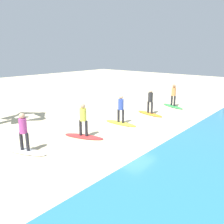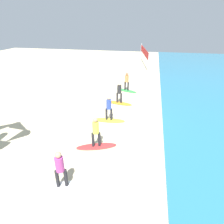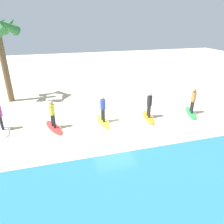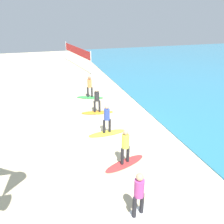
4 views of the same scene
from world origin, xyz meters
TOP-DOWN VIEW (x-y plane):
  - ground_plane at (0.00, 0.00)m, footprint 60.00×60.00m
  - surfboard_green at (-5.52, -0.13)m, footprint 1.32×2.16m
  - surfer_green at (-5.52, -0.13)m, footprint 0.32×0.44m
  - surfboard_orange at (-2.46, -0.29)m, footprint 0.93×2.17m
  - surfer_orange at (-2.46, -0.29)m, footprint 0.32×0.45m
  - surfboard_yellow at (0.51, -0.46)m, footprint 0.70×2.13m
  - surfer_yellow at (0.51, -0.46)m, footprint 0.32×0.46m
  - surfboard_red at (3.46, -0.47)m, footprint 1.25×2.16m
  - surfer_red at (3.46, -0.47)m, footprint 0.32×0.44m
  - surfboard_white at (6.31, -1.04)m, footprint 1.21×2.17m
  - surfer_white at (6.31, -1.04)m, footprint 0.32×0.44m
  - volleyball_net at (-17.08, 0.78)m, footprint 8.97×1.61m

SIDE VIEW (x-z plane):
  - ground_plane at x=0.00m, z-range 0.00..0.00m
  - surfboard_green at x=-5.52m, z-range 0.00..0.09m
  - surfboard_orange at x=-2.46m, z-range 0.00..0.09m
  - surfboard_yellow at x=0.51m, z-range 0.00..0.09m
  - surfboard_red at x=3.46m, z-range 0.00..0.09m
  - surfboard_white at x=6.31m, z-range 0.00..0.09m
  - surfer_green at x=-5.52m, z-range 0.22..1.86m
  - surfer_orange at x=-2.46m, z-range 0.22..1.86m
  - surfer_yellow at x=0.51m, z-range 0.22..1.86m
  - surfer_red at x=3.46m, z-range 0.22..1.86m
  - surfer_white at x=6.31m, z-range 0.22..1.86m
  - volleyball_net at x=-17.08m, z-range 0.54..3.04m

